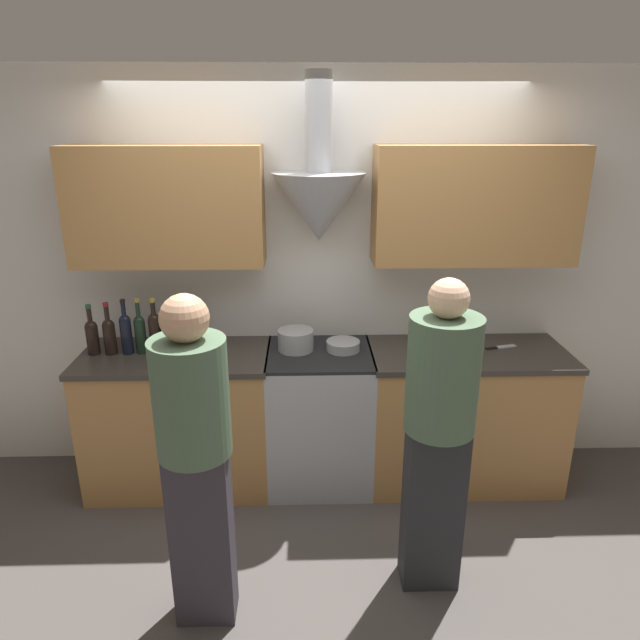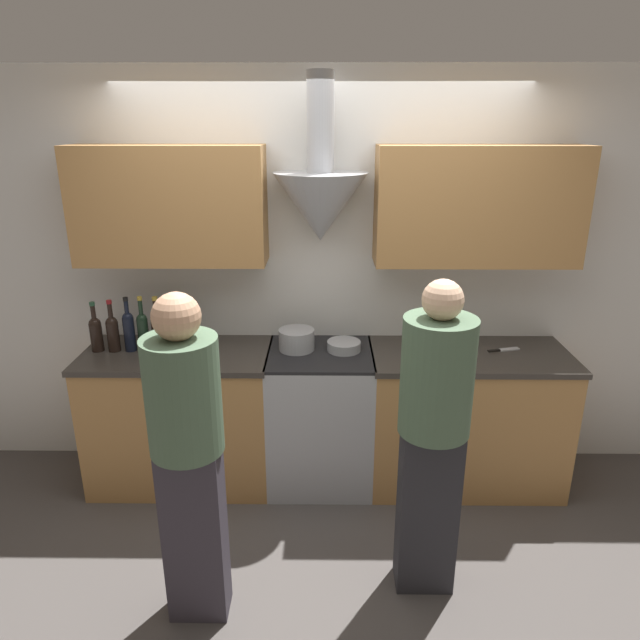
% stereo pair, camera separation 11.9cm
% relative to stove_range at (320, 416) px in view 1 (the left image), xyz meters
% --- Properties ---
extents(ground_plane, '(12.00, 12.00, 0.00)m').
position_rel_stove_range_xyz_m(ground_plane, '(0.00, -0.35, -0.46)').
color(ground_plane, '#4C4744').
extents(wall_back, '(8.40, 0.56, 2.60)m').
position_rel_stove_range_xyz_m(wall_back, '(0.01, 0.27, 1.01)').
color(wall_back, white).
rests_on(wall_back, ground_plane).
extents(counter_left, '(1.17, 0.62, 0.91)m').
position_rel_stove_range_xyz_m(counter_left, '(-0.90, -0.00, -0.00)').
color(counter_left, '#B27F47').
rests_on(counter_left, ground_plane).
extents(counter_right, '(1.25, 0.62, 0.91)m').
position_rel_stove_range_xyz_m(counter_right, '(0.94, -0.00, -0.00)').
color(counter_right, '#B27F47').
rests_on(counter_right, ground_plane).
extents(stove_range, '(0.66, 0.60, 0.91)m').
position_rel_stove_range_xyz_m(stove_range, '(0.00, 0.00, 0.00)').
color(stove_range, '#A8AAAF').
rests_on(stove_range, ground_plane).
extents(wine_bottle_0, '(0.08, 0.08, 0.32)m').
position_rel_stove_range_xyz_m(wine_bottle_0, '(-1.40, 0.02, 0.58)').
color(wine_bottle_0, black).
rests_on(wine_bottle_0, counter_left).
extents(wine_bottle_1, '(0.08, 0.08, 0.33)m').
position_rel_stove_range_xyz_m(wine_bottle_1, '(-1.29, 0.02, 0.58)').
color(wine_bottle_1, black).
rests_on(wine_bottle_1, counter_left).
extents(wine_bottle_2, '(0.07, 0.07, 0.35)m').
position_rel_stove_range_xyz_m(wine_bottle_2, '(-1.19, 0.02, 0.59)').
color(wine_bottle_2, black).
rests_on(wine_bottle_2, counter_left).
extents(wine_bottle_3, '(0.07, 0.07, 0.35)m').
position_rel_stove_range_xyz_m(wine_bottle_3, '(-1.11, 0.03, 0.59)').
color(wine_bottle_3, black).
rests_on(wine_bottle_3, counter_left).
extents(wine_bottle_4, '(0.08, 0.08, 0.35)m').
position_rel_stove_range_xyz_m(wine_bottle_4, '(-1.02, 0.03, 0.60)').
color(wine_bottle_4, black).
rests_on(wine_bottle_4, counter_left).
extents(wine_bottle_5, '(0.08, 0.08, 0.31)m').
position_rel_stove_range_xyz_m(wine_bottle_5, '(-0.93, 0.01, 0.58)').
color(wine_bottle_5, black).
rests_on(wine_bottle_5, counter_left).
extents(wine_bottle_6, '(0.08, 0.08, 0.33)m').
position_rel_stove_range_xyz_m(wine_bottle_6, '(-0.83, 0.00, 0.58)').
color(wine_bottle_6, black).
rests_on(wine_bottle_6, counter_left).
extents(stock_pot, '(0.22, 0.22, 0.13)m').
position_rel_stove_range_xyz_m(stock_pot, '(-0.15, 0.05, 0.52)').
color(stock_pot, '#A8AAAF').
rests_on(stock_pot, stove_range).
extents(mixing_bowl, '(0.21, 0.21, 0.06)m').
position_rel_stove_range_xyz_m(mixing_bowl, '(0.15, 0.03, 0.48)').
color(mixing_bowl, '#A8AAAF').
rests_on(mixing_bowl, stove_range).
extents(orange_fruit, '(0.08, 0.08, 0.08)m').
position_rel_stove_range_xyz_m(orange_fruit, '(0.70, 0.08, 0.49)').
color(orange_fruit, orange).
rests_on(orange_fruit, counter_right).
extents(chefs_knife, '(0.21, 0.08, 0.01)m').
position_rel_stove_range_xyz_m(chefs_knife, '(1.16, 0.04, 0.46)').
color(chefs_knife, silver).
rests_on(chefs_knife, counter_right).
extents(person_foreground_left, '(0.33, 0.33, 1.63)m').
position_rel_stove_range_xyz_m(person_foreground_left, '(-0.58, -1.11, 0.44)').
color(person_foreground_left, '#38333D').
rests_on(person_foreground_left, ground_plane).
extents(person_foreground_right, '(0.34, 0.34, 1.64)m').
position_rel_stove_range_xyz_m(person_foreground_right, '(0.54, -0.92, 0.44)').
color(person_foreground_right, '#28282D').
rests_on(person_foreground_right, ground_plane).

